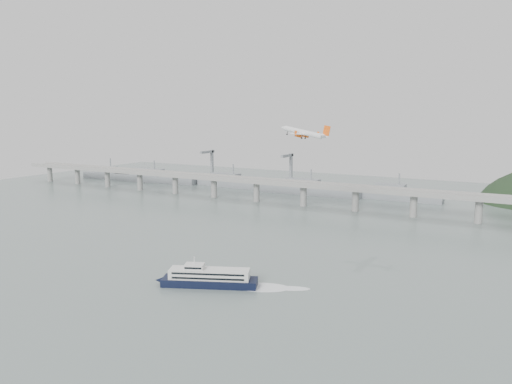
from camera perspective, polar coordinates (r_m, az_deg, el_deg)
The scene contains 5 objects.
ground at distance 283.07m, azimuth -5.48°, elevation -8.77°, with size 900.00×900.00×0.00m, color slate.
bridge at distance 454.18m, azimuth 8.80°, elevation 0.25°, with size 800.00×22.00×23.90m.
distant_fleet at distance 581.89m, azimuth -3.32°, elevation 1.14°, with size 453.00×60.90×40.00m.
ferry at distance 256.23m, azimuth -5.33°, elevation -9.75°, with size 74.85×37.97×14.95m.
airliner at distance 331.27m, azimuth 5.57°, elevation 6.75°, with size 36.85×33.28×9.54m.
Camera 1 is at (153.70, -221.35, 86.65)m, focal length 35.00 mm.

